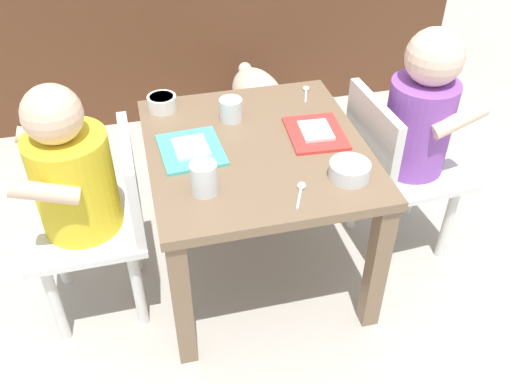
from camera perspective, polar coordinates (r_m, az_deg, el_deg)
name	(u,v)px	position (r m, az deg, el deg)	size (l,w,h in m)	color
ground_plane	(256,264)	(1.67, 0.00, -7.37)	(7.00, 7.00, 0.00)	#B2ADA3
dining_table	(256,169)	(1.44, 0.00, 2.38)	(0.54, 0.59, 0.42)	#7A6047
seated_child_left	(79,182)	(1.36, -17.58, 0.95)	(0.28, 0.28, 0.66)	silver
seated_child_right	(415,122)	(1.55, 15.82, 6.82)	(0.30, 0.30, 0.68)	silver
dog	(260,100)	(2.02, 0.45, 9.30)	(0.19, 0.43, 0.32)	beige
food_tray_left	(191,149)	(1.39, -6.61, 4.33)	(0.16, 0.18, 0.02)	#4CC6BC
food_tray_right	(316,132)	(1.45, 6.08, 6.03)	(0.15, 0.18, 0.02)	red
water_cup_left	(204,180)	(1.24, -5.29, 1.22)	(0.06, 0.06, 0.07)	white
water_cup_right	(231,111)	(1.49, -2.56, 8.25)	(0.06, 0.06, 0.06)	white
cereal_bowl_right_side	(162,102)	(1.56, -9.52, 8.97)	(0.08, 0.08, 0.04)	white
cereal_bowl_left_side	(350,170)	(1.30, 9.49, 2.23)	(0.09, 0.09, 0.04)	white
spoon_by_left_tray	(300,192)	(1.25, 4.52, -0.02)	(0.05, 0.10, 0.01)	silver
spoon_by_right_tray	(306,92)	(1.64, 5.09, 10.06)	(0.05, 0.10, 0.01)	silver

